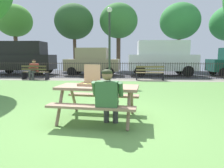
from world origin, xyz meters
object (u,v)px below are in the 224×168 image
(parked_car_far_left, at_px, (22,57))
(parked_car_center, at_px, (162,57))
(far_tree_center, at_px, (119,21))
(park_bench_center, at_px, (150,73))
(far_tree_midleft, at_px, (74,22))
(parked_car_left, at_px, (92,61))
(adult_at_table, at_px, (108,96))
(far_tree_midright, at_px, (180,21))
(lamp_post_walkway, at_px, (110,37))
(picnic_table_foreground, at_px, (98,93))
(park_bench_left, at_px, (35,72))
(far_tree_left, at_px, (14,21))
(pizza_box_open, at_px, (90,81))
(pizza_slice_on_table, at_px, (105,86))
(person_on_park_bench, at_px, (34,69))

(parked_car_far_left, xyz_separation_m, parked_car_center, (10.35, -0.00, 0.00))
(far_tree_center, bearing_deg, parked_car_center, -58.90)
(park_bench_center, xyz_separation_m, far_tree_midleft, (-6.57, 8.29, 4.31))
(parked_car_left, bearing_deg, far_tree_center, 72.89)
(adult_at_table, xyz_separation_m, far_tree_midright, (5.42, 16.22, 4.00))
(lamp_post_walkway, height_order, far_tree_center, far_tree_center)
(picnic_table_foreground, height_order, adult_at_table, adult_at_table)
(parked_car_center, bearing_deg, far_tree_midleft, 144.55)
(park_bench_center, xyz_separation_m, far_tree_midright, (3.68, 8.29, 4.24))
(park_bench_left, height_order, far_tree_midleft, far_tree_midleft)
(adult_at_table, distance_m, parked_car_far_left, 13.09)
(picnic_table_foreground, relative_size, lamp_post_walkway, 0.49)
(parked_car_left, relative_size, far_tree_left, 0.60)
(far_tree_center, height_order, far_tree_midright, far_tree_center)
(picnic_table_foreground, height_order, lamp_post_walkway, lamp_post_walkway)
(parked_car_center, bearing_deg, pizza_box_open, -108.57)
(park_bench_center, bearing_deg, parked_car_left, 144.01)
(parked_car_center, relative_size, far_tree_midright, 0.74)
(pizza_box_open, distance_m, pizza_slice_on_table, 0.46)
(far_tree_midleft, distance_m, far_tree_center, 4.40)
(parked_car_far_left, bearing_deg, pizza_box_open, -55.20)
(pizza_box_open, height_order, park_bench_left, pizza_box_open)
(parked_car_center, xyz_separation_m, far_tree_midleft, (-7.72, 5.49, 3.42))
(far_tree_left, height_order, far_tree_midleft, far_tree_left)
(pizza_slice_on_table, distance_m, person_on_park_bench, 9.10)
(lamp_post_walkway, bearing_deg, park_bench_left, 169.65)
(picnic_table_foreground, relative_size, parked_car_left, 0.49)
(far_tree_left, bearing_deg, lamp_post_walkway, -41.33)
(picnic_table_foreground, distance_m, pizza_box_open, 0.37)
(parked_car_far_left, distance_m, far_tree_midleft, 6.98)
(parked_car_left, xyz_separation_m, far_tree_midright, (7.54, 5.49, 3.64))
(park_bench_center, xyz_separation_m, parked_car_left, (-3.86, 2.80, 0.59))
(far_tree_center, bearing_deg, far_tree_left, 180.00)
(person_on_park_bench, distance_m, parked_car_left, 4.23)
(pizza_box_open, xyz_separation_m, far_tree_midleft, (-4.34, 15.53, 3.87))
(pizza_box_open, relative_size, far_tree_midleft, 0.08)
(park_bench_left, bearing_deg, person_on_park_bench, 168.71)
(pizza_slice_on_table, distance_m, far_tree_midright, 17.14)
(person_on_park_bench, bearing_deg, parked_car_left, 41.36)
(person_on_park_bench, bearing_deg, adult_at_table, -56.41)
(lamp_post_walkway, bearing_deg, parked_car_left, 113.18)
(park_bench_left, height_order, parked_car_far_left, parked_car_far_left)
(adult_at_table, bearing_deg, park_bench_left, 123.18)
(picnic_table_foreground, xyz_separation_m, far_tree_left, (-10.67, 15.69, 4.28))
(far_tree_left, bearing_deg, adult_at_table, -55.99)
(parked_car_far_left, bearing_deg, parked_car_center, -0.00)
(pizza_slice_on_table, bearing_deg, parked_car_far_left, 125.63)
(parked_car_left, bearing_deg, pizza_box_open, -80.76)
(adult_at_table, bearing_deg, parked_car_center, 74.95)
(parked_car_left, xyz_separation_m, parked_car_center, (5.00, 0.00, 0.29))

